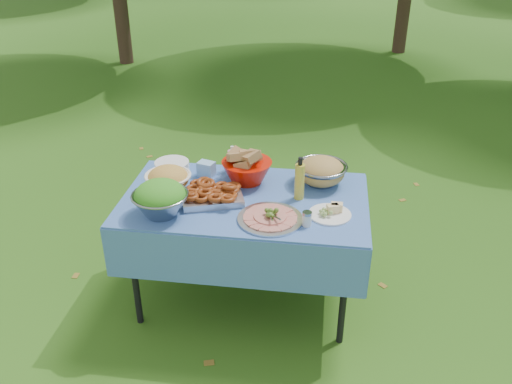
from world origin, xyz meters
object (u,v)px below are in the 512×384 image
bread_bowl (247,166)px  pasta_bowl_steel (321,171)px  oil_bottle (300,178)px  plate_stack (172,167)px  charcuterie_platter (270,213)px  salad_bowl (160,198)px  picnic_table (245,250)px

bread_bowl → pasta_bowl_steel: 0.47m
bread_bowl → oil_bottle: size_ratio=1.18×
plate_stack → oil_bottle: 0.88m
pasta_bowl_steel → oil_bottle: size_ratio=1.21×
bread_bowl → oil_bottle: bearing=-26.9°
bread_bowl → oil_bottle: 0.38m
pasta_bowl_steel → charcuterie_platter: pasta_bowl_steel is taller
plate_stack → oil_bottle: size_ratio=0.84×
salad_bowl → pasta_bowl_steel: (0.88, 0.51, -0.02)m
plate_stack → bread_bowl: size_ratio=0.71×
picnic_table → charcuterie_platter: charcuterie_platter is taller
bread_bowl → charcuterie_platter: 0.49m
plate_stack → pasta_bowl_steel: (0.97, -0.02, 0.05)m
picnic_table → oil_bottle: 0.61m
charcuterie_platter → oil_bottle: size_ratio=1.38×
salad_bowl → picnic_table: bearing=30.0°
charcuterie_platter → bread_bowl: bearing=114.2°
salad_bowl → oil_bottle: oil_bottle is taller
picnic_table → bread_bowl: 0.53m
pasta_bowl_steel → charcuterie_platter: bearing=-118.5°
charcuterie_platter → pasta_bowl_steel: bearing=61.5°
charcuterie_platter → plate_stack: bearing=144.2°
bread_bowl → pasta_bowl_steel: bearing=5.1°
pasta_bowl_steel → oil_bottle: 0.25m
pasta_bowl_steel → oil_bottle: (-0.12, -0.21, 0.05)m
salad_bowl → charcuterie_platter: 0.62m
picnic_table → bread_bowl: bread_bowl is taller
picnic_table → charcuterie_platter: size_ratio=3.96×
bread_bowl → oil_bottle: oil_bottle is taller
plate_stack → charcuterie_platter: charcuterie_platter is taller
bread_bowl → charcuterie_platter: size_ratio=0.86×
salad_bowl → bread_bowl: bearing=48.3°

